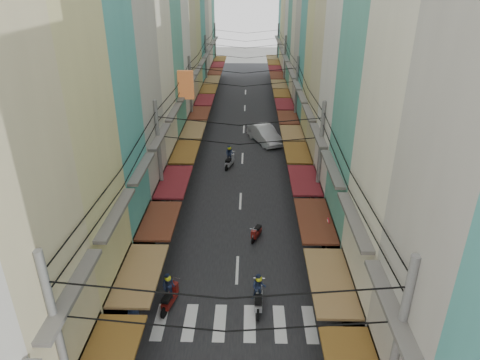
# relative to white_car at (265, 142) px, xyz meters

# --- Properties ---
(ground) EXTENTS (160.00, 160.00, 0.00)m
(ground) POSITION_rel_white_car_xyz_m (-2.09, -18.17, 0.00)
(ground) COLOR slate
(ground) RESTS_ON ground
(road) EXTENTS (10.00, 80.00, 0.02)m
(road) POSITION_rel_white_car_xyz_m (-2.09, 1.83, 0.01)
(road) COLOR black
(road) RESTS_ON ground
(sidewalk_left) EXTENTS (3.00, 80.00, 0.06)m
(sidewalk_left) POSITION_rel_white_car_xyz_m (-8.59, 1.83, 0.03)
(sidewalk_left) COLOR slate
(sidewalk_left) RESTS_ON ground
(sidewalk_right) EXTENTS (3.00, 80.00, 0.06)m
(sidewalk_right) POSITION_rel_white_car_xyz_m (4.41, 1.83, 0.03)
(sidewalk_right) COLOR slate
(sidewalk_right) RESTS_ON ground
(crosswalk) EXTENTS (7.55, 2.40, 0.01)m
(crosswalk) POSITION_rel_white_car_xyz_m (-2.09, -24.17, 0.03)
(crosswalk) COLOR silver
(crosswalk) RESTS_ON ground
(building_row_left) EXTENTS (7.80, 67.67, 23.70)m
(building_row_left) POSITION_rel_white_car_xyz_m (-10.01, -1.61, 9.78)
(building_row_left) COLOR silver
(building_row_left) RESTS_ON ground
(building_row_right) EXTENTS (7.80, 68.98, 22.59)m
(building_row_right) POSITION_rel_white_car_xyz_m (5.83, -1.72, 9.41)
(building_row_right) COLOR teal
(building_row_right) RESTS_ON ground
(utility_poles) EXTENTS (10.20, 66.13, 8.20)m
(utility_poles) POSITION_rel_white_car_xyz_m (-2.09, -3.16, 6.59)
(utility_poles) COLOR slate
(utility_poles) RESTS_ON ground
(white_car) EXTENTS (6.18, 4.38, 2.03)m
(white_car) POSITION_rel_white_car_xyz_m (0.00, 0.00, 0.00)
(white_car) COLOR silver
(white_car) RESTS_ON ground
(bicycle) EXTENTS (1.64, 0.84, 1.07)m
(bicycle) POSITION_rel_white_car_xyz_m (4.26, -21.17, 0.00)
(bicycle) COLOR black
(bicycle) RESTS_ON ground
(moving_scooters) EXTENTS (4.89, 18.94, 2.00)m
(moving_scooters) POSITION_rel_white_car_xyz_m (-2.91, -17.54, 0.59)
(moving_scooters) COLOR black
(moving_scooters) RESTS_ON ground
(parked_scooters) EXTENTS (12.88, 14.59, 1.02)m
(parked_scooters) POSITION_rel_white_car_xyz_m (2.92, -21.00, 0.48)
(parked_scooters) COLOR black
(parked_scooters) RESTS_ON ground
(pedestrians) EXTENTS (11.46, 14.86, 2.25)m
(pedestrians) POSITION_rel_white_car_xyz_m (-6.27, -15.18, 1.08)
(pedestrians) COLOR #28212C
(pedestrians) RESTS_ON ground
(market_umbrella) EXTENTS (2.34, 2.34, 2.47)m
(market_umbrella) POSITION_rel_white_car_xyz_m (4.17, -25.80, 2.17)
(market_umbrella) COLOR #B2B2B7
(market_umbrella) RESTS_ON ground
(traffic_sign) EXTENTS (0.10, 0.70, 3.21)m
(traffic_sign) POSITION_rel_white_car_xyz_m (2.69, -19.90, 2.37)
(traffic_sign) COLOR slate
(traffic_sign) RESTS_ON ground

